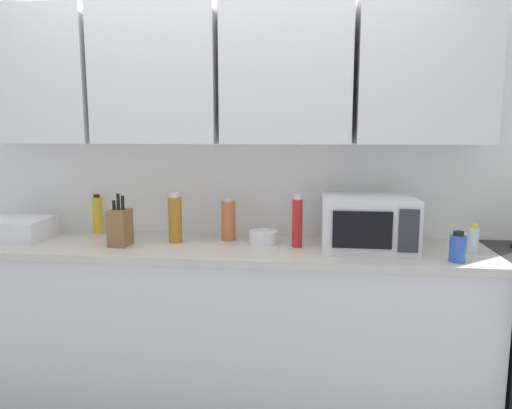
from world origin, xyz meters
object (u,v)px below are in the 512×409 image
Objects in this scene: knife_block at (120,227)px; bowl_ceramic_small at (263,237)px; microwave at (368,223)px; dish_rack at (15,229)px; bottle_blue_cleaner at (458,248)px; bottle_clear_tall at (473,240)px; bottle_spice_jar at (229,220)px; bottle_red_sauce at (297,222)px; bottle_yellow_mustard at (97,215)px; bottle_amber_vinegar at (175,219)px.

bowl_ceramic_small is at bearing 10.15° from knife_block.
microwave is 1.33m from knife_block.
microwave is 2.00m from dish_rack.
bottle_blue_cleaner is 0.22m from bottle_clear_tall.
bottle_blue_cleaner is 0.60× the size of bottle_spice_jar.
bottle_red_sauce reaches higher than dish_rack.
bottle_yellow_mustard reaches higher than bottle_blue_cleaner.
bottle_yellow_mustard is at bearing 167.93° from bottle_blue_cleaner.
microwave is at bearing -0.15° from dish_rack.
bottle_clear_tall is at bearing -6.65° from bottle_yellow_mustard.
microwave is 2.98× the size of bowl_ceramic_small.
bottle_blue_cleaner is at bearing -9.39° from bottle_amber_vinegar.
knife_block reaches higher than bottle_spice_jar.
microwave reaches higher than dish_rack.
knife_block is 1.92× the size of bottle_blue_cleaner.
knife_block is at bearing -169.85° from bowl_ceramic_small.
bottle_spice_jar reaches higher than bottle_blue_cleaner.
bottle_spice_jar reaches higher than dish_rack.
bottle_yellow_mustard is at bearing 28.47° from dish_rack.
bowl_ceramic_small is (0.77, 0.14, -0.07)m from knife_block.
bottle_yellow_mustard is (-0.54, 0.19, -0.02)m from bottle_amber_vinegar.
bottle_blue_cleaner is 0.99m from bowl_ceramic_small.
bottle_spice_jar is at bearing 162.76° from bowl_ceramic_small.
bowl_ceramic_small is (-1.08, 0.08, -0.03)m from bottle_clear_tall.
bowl_ceramic_small is (1.44, 0.05, -0.02)m from dish_rack.
microwave is at bearing 152.93° from bottle_blue_cleaner.
bottle_spice_jar reaches higher than bowl_ceramic_small.
bottle_spice_jar is (-1.16, 0.33, 0.05)m from bottle_blue_cleaner.
microwave is at bearing -1.02° from bottle_red_sauce.
dish_rack is 1.60× the size of bottle_yellow_mustard.
bottle_amber_vinegar is (-0.29, -0.09, 0.02)m from bottle_spice_jar.
bottle_amber_vinegar reaches higher than bottle_clear_tall.
bottle_red_sauce is 1.02× the size of bottle_amber_vinegar.
microwave is 0.37m from bottle_red_sauce.
microwave is 0.53m from bottle_clear_tall.
knife_block is (-1.33, -0.08, -0.04)m from microwave.
knife_block is 0.96m from bottle_red_sauce.
microwave is 2.02× the size of bottle_yellow_mustard.
bottle_spice_jar is 0.84m from bottle_yellow_mustard.
bottle_red_sauce is at bearing 178.04° from bottle_clear_tall.
bottle_amber_vinegar is 0.50m from bowl_ceramic_small.
bottle_blue_cleaner is (2.40, -0.21, 0.01)m from dish_rack.
bowl_ceramic_small is (0.49, 0.02, -0.10)m from bottle_amber_vinegar.
knife_block is at bearing -7.12° from dish_rack.
microwave reaches higher than bottle_spice_jar.
bottle_blue_cleaner is at bearing -27.07° from microwave.
dish_rack is 0.68m from knife_block.
bottle_clear_tall is (0.90, -0.03, -0.07)m from bottle_red_sauce.
bottle_clear_tall is 1.09m from bowl_ceramic_small.
bowl_ceramic_small is at bearing -17.24° from bottle_spice_jar.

